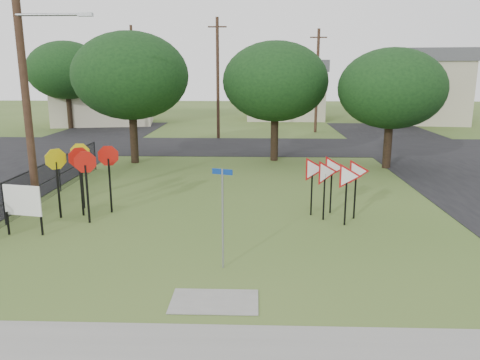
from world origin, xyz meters
name	(u,v)px	position (x,y,z in m)	size (l,w,h in m)	color
ground	(222,260)	(0.00, 0.00, 0.00)	(140.00, 140.00, 0.00)	#3D5921
sidewalk	(206,347)	(0.00, -4.20, 0.01)	(30.00, 1.60, 0.02)	gray
street_far	(243,146)	(0.00, 20.00, 0.01)	(60.00, 8.00, 0.02)	black
curb_pad	(214,302)	(0.00, -2.40, 0.01)	(2.00, 1.20, 0.02)	gray
street_name_sign	(223,212)	(0.07, -0.48, 1.57)	(0.54, 0.20, 2.70)	gray
stop_sign_cluster	(82,165)	(-5.26, 4.02, 1.87)	(2.32, 1.86, 2.53)	black
yield_sign_cluster	(334,174)	(3.67, 3.96, 1.62)	(2.43, 1.47, 2.20)	black
info_board	(22,202)	(-6.45, 1.87, 1.08)	(1.29, 0.29, 1.64)	black
utility_pole_main	(25,69)	(-7.24, 4.50, 5.21)	(3.55, 0.33, 10.00)	#402B1D
far_pole_a	(218,78)	(-2.00, 24.00, 4.60)	(1.40, 0.24, 9.00)	#402B1D
far_pole_b	(317,80)	(6.00, 28.00, 4.35)	(1.40, 0.24, 8.50)	#402B1D
far_pole_c	(133,77)	(-10.00, 30.00, 4.60)	(1.40, 0.24, 9.00)	#402B1D
fence_run	(48,180)	(-7.60, 6.25, 0.78)	(0.05, 11.55, 1.50)	black
house_left	(104,86)	(-14.00, 34.00, 3.65)	(10.58, 8.88, 7.20)	#BCB497
house_mid	(284,89)	(4.00, 40.00, 3.15)	(8.40, 8.40, 6.20)	#BCB497
house_right	(427,86)	(18.00, 36.00, 3.65)	(8.30, 8.30, 7.20)	#BCB497
tree_near_left	(131,76)	(-6.00, 14.00, 4.86)	(6.40, 6.40, 7.27)	black
tree_near_mid	(275,82)	(2.00, 15.00, 4.54)	(6.00, 6.00, 6.80)	black
tree_near_right	(392,89)	(8.00, 13.00, 4.22)	(5.60, 5.60, 6.33)	black
tree_far_left	(66,70)	(-16.00, 30.00, 5.17)	(6.80, 6.80, 7.73)	black
tree_far_right	(400,77)	(14.00, 32.00, 4.54)	(6.00, 6.00, 6.80)	black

